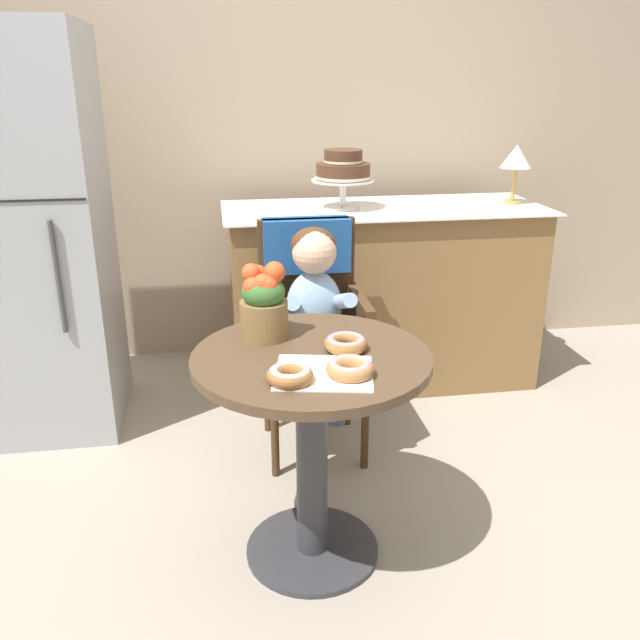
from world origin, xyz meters
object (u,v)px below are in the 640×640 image
object	(u,v)px
tiered_cake_stand	(343,170)
wicker_chair	(310,299)
donut_front	(346,343)
table_lamp	(516,159)
donut_side	(350,368)
refrigerator	(27,239)
flower_vase	(264,301)
cafe_table	(312,417)
seated_child	(315,302)
donut_mid	(290,374)

from	to	relation	value
tiered_cake_stand	wicker_chair	bearing A→B (deg)	-113.51
donut_front	wicker_chair	bearing A→B (deg)	90.30
wicker_chair	tiered_cake_stand	size ratio (longest dim) A/B	3.18
wicker_chair	table_lamp	size ratio (longest dim) A/B	3.35
wicker_chair	donut_side	distance (m)	0.92
donut_front	refrigerator	distance (m)	1.59
tiered_cake_stand	table_lamp	xyz separation A→B (m)	(0.86, -0.00, 0.04)
wicker_chair	refrigerator	distance (m)	1.22
flower_vase	tiered_cake_stand	xyz separation A→B (m)	(0.47, 1.14, 0.24)
cafe_table	tiered_cake_stand	world-z (taller)	tiered_cake_stand
cafe_table	refrigerator	bearing A→B (deg)	133.67
donut_front	seated_child	bearing A→B (deg)	90.38
donut_front	tiered_cake_stand	xyz separation A→B (m)	(0.24, 1.29, 0.34)
donut_side	tiered_cake_stand	xyz separation A→B (m)	(0.26, 1.47, 0.34)
cafe_table	flower_vase	xyz separation A→B (m)	(-0.13, 0.16, 0.33)
donut_mid	donut_front	bearing A→B (deg)	45.63
seated_child	refrigerator	size ratio (longest dim) A/B	0.43
cafe_table	table_lamp	size ratio (longest dim) A/B	2.53
seated_child	cafe_table	bearing A→B (deg)	-99.85
tiered_cake_stand	table_lamp	bearing A→B (deg)	-0.16
donut_side	refrigerator	world-z (taller)	refrigerator
cafe_table	seated_child	distance (m)	0.62
seated_child	tiered_cake_stand	size ratio (longest dim) A/B	2.42
donut_side	table_lamp	world-z (taller)	table_lamp
tiered_cake_stand	table_lamp	world-z (taller)	table_lamp
refrigerator	wicker_chair	bearing A→B (deg)	-17.04
cafe_table	donut_mid	distance (m)	0.31
cafe_table	wicker_chair	xyz separation A→B (m)	(0.10, 0.75, 0.13)
seated_child	donut_mid	world-z (taller)	seated_child
refrigerator	donut_mid	bearing A→B (deg)	-53.05
wicker_chair	table_lamp	bearing A→B (deg)	21.87
wicker_chair	donut_mid	distance (m)	0.95
donut_mid	flower_vase	size ratio (longest dim) A/B	0.52
donut_side	seated_child	bearing A→B (deg)	88.52
tiered_cake_stand	donut_mid	bearing A→B (deg)	-106.11
table_lamp	flower_vase	bearing A→B (deg)	-139.30
tiered_cake_stand	table_lamp	distance (m)	0.86
donut_mid	donut_side	size ratio (longest dim) A/B	0.95
seated_child	table_lamp	bearing A→B (deg)	32.79
cafe_table	donut_front	bearing A→B (deg)	6.89
flower_vase	table_lamp	bearing A→B (deg)	40.70
cafe_table	seated_child	xyz separation A→B (m)	(0.10, 0.59, 0.17)
cafe_table	flower_vase	distance (m)	0.39
wicker_chair	flower_vase	distance (m)	0.66
donut_mid	table_lamp	bearing A→B (deg)	49.06
cafe_table	donut_side	world-z (taller)	donut_side
wicker_chair	donut_front	distance (m)	0.74
cafe_table	tiered_cake_stand	size ratio (longest dim) A/B	2.40
wicker_chair	donut_side	world-z (taller)	wicker_chair
donut_front	donut_mid	size ratio (longest dim) A/B	1.03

